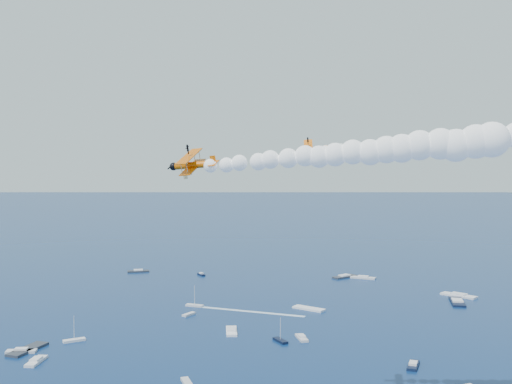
% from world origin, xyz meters
% --- Properties ---
extents(biplane_lead, '(9.43, 10.78, 7.43)m').
position_xyz_m(biplane_lead, '(12.71, 30.27, 54.10)').
color(biplane_lead, '#FF6B05').
extents(biplane_trail, '(10.23, 12.12, 8.67)m').
position_xyz_m(biplane_trail, '(-0.95, 10.33, 51.81)').
color(biplane_trail, '#E26004').
extents(smoke_trail_lead, '(51.10, 35.16, 9.13)m').
position_xyz_m(smoke_trail_lead, '(36.31, 38.80, 55.97)').
color(smoke_trail_lead, white).
extents(smoke_trail_trail, '(50.56, 23.83, 9.13)m').
position_xyz_m(smoke_trail_trail, '(23.64, 15.40, 53.68)').
color(smoke_trail_trail, white).
extents(spectator_boats, '(249.61, 156.98, 0.70)m').
position_xyz_m(spectator_boats, '(-0.43, 109.06, 0.35)').
color(spectator_boats, silver).
rests_on(spectator_boats, ground).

